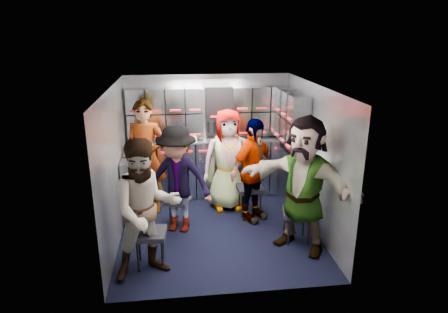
{
  "coord_description": "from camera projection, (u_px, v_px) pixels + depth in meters",
  "views": [
    {
      "loc": [
        -0.55,
        -5.25,
        2.87
      ],
      "look_at": [
        0.13,
        0.35,
        1.02
      ],
      "focal_mm": 32.0,
      "sensor_mm": 36.0,
      "label": 1
    }
  ],
  "objects": [
    {
      "name": "floor",
      "position": [
        218.0,
        229.0,
        5.91
      ],
      "size": [
        3.0,
        3.0,
        0.0
      ],
      "primitive_type": "plane",
      "color": "black",
      "rests_on": "ground"
    },
    {
      "name": "jump_seat_near_right",
      "position": [
        297.0,
        214.0,
        5.48
      ],
      "size": [
        0.45,
        0.43,
        0.45
      ],
      "rotation": [
        0.0,
        0.0,
        -0.21
      ],
      "color": "black",
      "rests_on": "ground"
    },
    {
      "name": "attendant_arc_a",
      "position": [
        147.0,
        210.0,
        4.6
      ],
      "size": [
        0.98,
        0.86,
        1.7
      ],
      "primitive_type": "imported",
      "rotation": [
        0.0,
        0.0,
        0.31
      ],
      "color": "black",
      "rests_on": "ground"
    },
    {
      "name": "jump_seat_center",
      "position": [
        226.0,
        183.0,
        6.7
      ],
      "size": [
        0.41,
        0.4,
        0.41
      ],
      "rotation": [
        0.0,
        0.0,
        -0.24
      ],
      "color": "black",
      "rests_on": "ground"
    },
    {
      "name": "locker_bank_back",
      "position": [
        209.0,
        112.0,
        6.72
      ],
      "size": [
        2.68,
        0.28,
        0.82
      ],
      "primitive_type": "cube",
      "color": "#8F949D",
      "rests_on": "wall_back"
    },
    {
      "name": "bottle_mid",
      "position": [
        174.0,
        133.0,
        6.65
      ],
      "size": [
        0.07,
        0.07,
        0.27
      ],
      "primitive_type": "cylinder",
      "color": "white",
      "rests_on": "counter"
    },
    {
      "name": "cart_bank_back",
      "position": [
        210.0,
        169.0,
        6.97
      ],
      "size": [
        2.68,
        0.38,
        0.99
      ],
      "primitive_type": "cube",
      "color": "#8F949D",
      "rests_on": "ground"
    },
    {
      "name": "attendant_arc_e",
      "position": [
        303.0,
        185.0,
        5.15
      ],
      "size": [
        1.59,
        1.57,
        1.83
      ],
      "primitive_type": "imported",
      "rotation": [
        0.0,
        0.0,
        -0.77
      ],
      "color": "black",
      "rests_on": "ground"
    },
    {
      "name": "coffee_niche",
      "position": [
        219.0,
        112.0,
        6.8
      ],
      "size": [
        0.46,
        0.16,
        0.84
      ],
      "primitive_type": null,
      "color": "black",
      "rests_on": "wall_back"
    },
    {
      "name": "attendant_arc_b",
      "position": [
        177.0,
        180.0,
        5.66
      ],
      "size": [
        1.15,
        0.88,
        1.57
      ],
      "primitive_type": "imported",
      "rotation": [
        0.0,
        0.0,
        -0.33
      ],
      "color": "black",
      "rests_on": "ground"
    },
    {
      "name": "jump_seat_mid_left",
      "position": [
        178.0,
        202.0,
        5.97
      ],
      "size": [
        0.44,
        0.43,
        0.4
      ],
      "rotation": [
        0.0,
        0.0,
        -0.4
      ],
      "color": "black",
      "rests_on": "ground"
    },
    {
      "name": "attendant_arc_c",
      "position": [
        228.0,
        160.0,
        6.39
      ],
      "size": [
        0.83,
        0.57,
        1.65
      ],
      "primitive_type": "imported",
      "rotation": [
        0.0,
        0.0,
        0.06
      ],
      "color": "black",
      "rests_on": "ground"
    },
    {
      "name": "ceiling",
      "position": [
        217.0,
        87.0,
        5.25
      ],
      "size": [
        2.8,
        3.0,
        0.02
      ],
      "primitive_type": "cube",
      "color": "silver",
      "rests_on": "wall_back"
    },
    {
      "name": "bottle_right",
      "position": [
        238.0,
        132.0,
        6.78
      ],
      "size": [
        0.06,
        0.06,
        0.24
      ],
      "primitive_type": "cylinder",
      "color": "white",
      "rests_on": "counter"
    },
    {
      "name": "wall_right",
      "position": [
        314.0,
        159.0,
        5.74
      ],
      "size": [
        0.04,
        3.0,
        2.1
      ],
      "primitive_type": "cube",
      "color": "gray",
      "rests_on": "ground"
    },
    {
      "name": "wall_left",
      "position": [
        115.0,
        166.0,
        5.42
      ],
      "size": [
        0.04,
        3.0,
        2.1
      ],
      "primitive_type": "cube",
      "color": "gray",
      "rests_on": "ground"
    },
    {
      "name": "jump_seat_near_left",
      "position": [
        150.0,
        236.0,
        4.9
      ],
      "size": [
        0.43,
        0.41,
        0.47
      ],
      "rotation": [
        0.0,
        0.0,
        -0.09
      ],
      "color": "black",
      "rests_on": "ground"
    },
    {
      "name": "wall_back",
      "position": [
        208.0,
        135.0,
        7.0
      ],
      "size": [
        2.8,
        0.04,
        2.1
      ],
      "primitive_type": "cube",
      "color": "gray",
      "rests_on": "ground"
    },
    {
      "name": "jump_seat_mid_right",
      "position": [
        250.0,
        190.0,
        6.28
      ],
      "size": [
        0.41,
        0.39,
        0.47
      ],
      "rotation": [
        0.0,
        0.0,
        0.04
      ],
      "color": "black",
      "rests_on": "ground"
    },
    {
      "name": "attendant_standing",
      "position": [
        146.0,
        157.0,
        6.27
      ],
      "size": [
        0.74,
        0.57,
        1.81
      ],
      "primitive_type": "imported",
      "rotation": [
        0.0,
        0.0,
        -0.23
      ],
      "color": "black",
      "rests_on": "ground"
    },
    {
      "name": "cup_left",
      "position": [
        194.0,
        138.0,
        6.7
      ],
      "size": [
        0.09,
        0.09,
        0.11
      ],
      "primitive_type": "cylinder",
      "color": "beige",
      "rests_on": "counter"
    },
    {
      "name": "cart_bank_left",
      "position": [
        137.0,
        188.0,
        6.14
      ],
      "size": [
        0.38,
        0.76,
        0.99
      ],
      "primitive_type": "cube",
      "color": "#8F949D",
      "rests_on": "ground"
    },
    {
      "name": "right_cabinet",
      "position": [
        290.0,
        179.0,
        6.46
      ],
      "size": [
        0.28,
        1.2,
        1.0
      ],
      "primitive_type": "cube",
      "color": "#8F949D",
      "rests_on": "ground"
    },
    {
      "name": "locker_bank_right",
      "position": [
        292.0,
        118.0,
        6.25
      ],
      "size": [
        0.28,
        1.0,
        0.82
      ],
      "primitive_type": "cube",
      "color": "#8F949D",
      "rests_on": "wall_right"
    },
    {
      "name": "counter",
      "position": [
        210.0,
        140.0,
        6.81
      ],
      "size": [
        2.68,
        0.42,
        0.03
      ],
      "primitive_type": "cube",
      "color": "#B8BBC0",
      "rests_on": "cart_bank_back"
    },
    {
      "name": "attendant_arc_d",
      "position": [
        253.0,
        171.0,
        5.99
      ],
      "size": [
        0.97,
        0.9,
        1.6
      ],
      "primitive_type": "imported",
      "rotation": [
        0.0,
        0.0,
        0.7
      ],
      "color": "black",
      "rests_on": "ground"
    },
    {
      "name": "red_latch_strip",
      "position": [
        211.0,
        151.0,
        6.66
      ],
      "size": [
        2.6,
        0.02,
        0.03
      ],
      "primitive_type": "cube",
      "color": "#B1181F",
      "rests_on": "cart_bank_back"
    },
    {
      "name": "cup_right",
      "position": [
        254.0,
        136.0,
        6.82
      ],
      "size": [
        0.08,
        0.08,
        0.1
      ],
      "primitive_type": "cylinder",
      "color": "beige",
      "rests_on": "counter"
    },
    {
      "name": "bottle_left",
      "position": [
        160.0,
        135.0,
        6.62
      ],
      "size": [
        0.06,
        0.06,
        0.24
      ],
      "primitive_type": "cylinder",
      "color": "white",
      "rests_on": "counter"
    }
  ]
}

